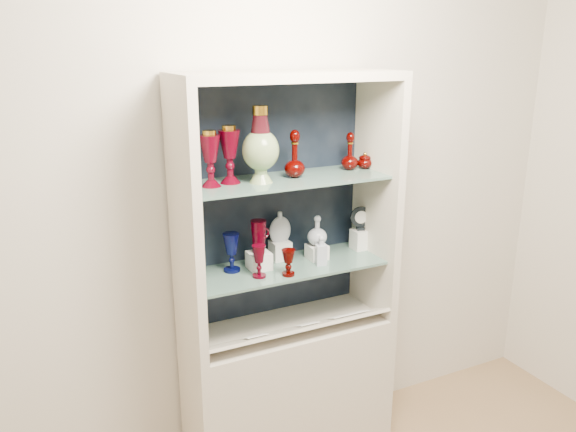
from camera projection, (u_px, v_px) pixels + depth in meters
name	position (u px, v px, depth m)	size (l,w,h in m)	color
wall_back	(268.00, 185.00, 2.72)	(3.50, 0.02, 2.80)	beige
cabinet_base	(288.00, 392.00, 2.82)	(1.00, 0.40, 0.75)	beige
cabinet_back_panel	(271.00, 201.00, 2.71)	(0.98, 0.02, 1.15)	black
cabinet_side_left	(185.00, 225.00, 2.35)	(0.04, 0.40, 1.15)	beige
cabinet_side_right	(376.00, 199.00, 2.75)	(0.04, 0.40, 1.15)	beige
cabinet_top_cap	(288.00, 76.00, 2.38)	(1.00, 0.40, 0.04)	beige
shelf_lower	(286.00, 267.00, 2.65)	(0.92, 0.34, 0.01)	slate
shelf_upper	(286.00, 180.00, 2.52)	(0.92, 0.34, 0.01)	slate
label_ledge	(298.00, 329.00, 2.61)	(0.92, 0.18, 0.01)	beige
label_card_0	(256.00, 336.00, 2.52)	(0.10, 0.07, 0.00)	white
label_card_1	(357.00, 312.00, 2.74)	(0.10, 0.07, 0.00)	white
label_card_2	(307.00, 324.00, 2.63)	(0.10, 0.07, 0.00)	white
label_card_3	(340.00, 316.00, 2.70)	(0.10, 0.07, 0.00)	white
pedestal_lamp_left	(210.00, 159.00, 2.35)	(0.09, 0.09, 0.24)	#4A010F
pedestal_lamp_right	(230.00, 155.00, 2.41)	(0.10, 0.10, 0.25)	#4A010F
enamel_urn	(261.00, 145.00, 2.41)	(0.16, 0.16, 0.33)	#07431F
ruby_decanter_a	(295.00, 151.00, 2.51)	(0.09, 0.09, 0.24)	#3A0200
ruby_decanter_b	(350.00, 150.00, 2.68)	(0.08, 0.08, 0.19)	#3A0200
lidded_bowl	(365.00, 160.00, 2.72)	(0.07, 0.07, 0.08)	#3A0200
cobalt_goblet	(232.00, 252.00, 2.56)	(0.08, 0.08, 0.18)	#080D42
ruby_goblet_tall	(259.00, 261.00, 2.49)	(0.06, 0.06, 0.15)	#4A010F
ruby_goblet_small	(288.00, 263.00, 2.51)	(0.06, 0.06, 0.12)	#3A0200
riser_ruby_pitcher	(259.00, 260.00, 2.60)	(0.10, 0.10, 0.08)	silver
ruby_pitcher	(259.00, 237.00, 2.56)	(0.11, 0.07, 0.15)	#4A010F
clear_square_bottle	(321.00, 250.00, 2.64)	(0.05, 0.05, 0.14)	#A1ABBA
riser_flat_flask	(280.00, 250.00, 2.72)	(0.09, 0.09, 0.09)	silver
flat_flask	(280.00, 226.00, 2.68)	(0.11, 0.04, 0.15)	#A5ADB6
riser_clear_round_decanter	(317.00, 252.00, 2.72)	(0.09, 0.09, 0.07)	silver
clear_round_decanter	(317.00, 231.00, 2.69)	(0.09, 0.09, 0.14)	#A1ABBA
riser_cameo_medallion	(360.00, 239.00, 2.85)	(0.08, 0.08, 0.10)	silver
cameo_medallion	(361.00, 218.00, 2.82)	(0.11, 0.04, 0.13)	black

